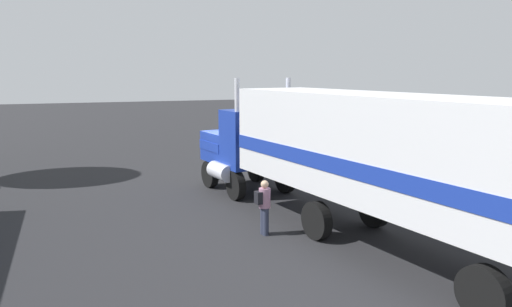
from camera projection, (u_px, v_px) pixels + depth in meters
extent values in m
plane|color=#232326|center=(231.00, 185.00, 20.30)|extent=(120.00, 120.00, 0.00)
cube|color=silver|center=(325.00, 188.00, 19.83)|extent=(4.36, 0.90, 0.01)
cube|color=silver|center=(380.00, 179.00, 21.51)|extent=(4.36, 0.95, 0.01)
cube|color=#193399|center=(237.00, 146.00, 19.96)|extent=(2.21, 2.78, 1.20)
cube|color=#193399|center=(256.00, 138.00, 18.51)|extent=(1.82, 2.71, 2.20)
cube|color=silver|center=(227.00, 143.00, 20.76)|extent=(0.45, 2.08, 1.08)
cube|color=#193399|center=(237.00, 144.00, 19.95)|extent=(2.22, 2.82, 0.36)
cylinder|color=silver|center=(237.00, 126.00, 17.39)|extent=(0.18, 0.18, 3.40)
cylinder|color=silver|center=(288.00, 122.00, 18.48)|extent=(0.18, 0.18, 3.40)
cube|color=silver|center=(373.00, 146.00, 13.00)|extent=(10.79, 4.39, 2.80)
cube|color=#193399|center=(373.00, 161.00, 13.07)|extent=(10.80, 4.43, 0.44)
cylinder|color=silver|center=(221.00, 171.00, 18.43)|extent=(1.39, 0.86, 0.64)
cylinder|color=black|center=(210.00, 174.00, 19.86)|extent=(1.14, 0.49, 1.10)
cylinder|color=black|center=(256.00, 169.00, 20.95)|extent=(1.14, 0.49, 1.10)
cylinder|color=black|center=(236.00, 185.00, 17.90)|extent=(1.14, 0.49, 1.10)
cylinder|color=black|center=(285.00, 179.00, 18.99)|extent=(1.14, 0.49, 1.10)
cylinder|color=black|center=(317.00, 220.00, 13.68)|extent=(1.14, 0.49, 1.10)
cylinder|color=black|center=(374.00, 209.00, 14.76)|extent=(1.14, 0.49, 1.10)
cylinder|color=black|center=(483.00, 293.00, 9.20)|extent=(1.14, 0.49, 1.10)
cylinder|color=#2D3347|center=(263.00, 220.00, 14.14)|extent=(0.18, 0.18, 0.82)
cylinder|color=#2D3347|center=(266.00, 222.00, 14.00)|extent=(0.18, 0.18, 0.82)
cylinder|color=#A5728C|center=(265.00, 198.00, 13.95)|extent=(0.34, 0.34, 0.58)
sphere|color=tan|center=(265.00, 184.00, 13.88)|extent=(0.23, 0.23, 0.23)
cube|color=black|center=(258.00, 198.00, 13.86)|extent=(0.28, 0.19, 0.36)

